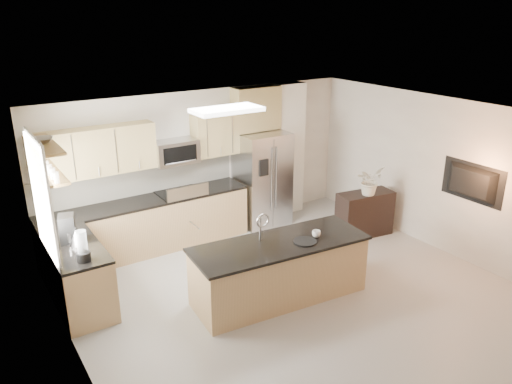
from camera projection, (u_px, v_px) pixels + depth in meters
floor at (313, 308)px, 6.94m from camera, size 6.50×6.50×0.00m
ceiling at (321, 124)px, 6.05m from camera, size 6.00×6.50×0.02m
wall_back at (202, 162)px, 9.05m from camera, size 6.00×0.02×2.60m
wall_left at (83, 288)px, 4.96m from camera, size 0.02×6.50×2.60m
wall_right at (461, 182)px, 8.02m from camera, size 0.02×6.50×2.60m
back_counter at (148, 225)px, 8.46m from camera, size 3.55×0.66×1.44m
left_counter at (78, 275)px, 6.87m from camera, size 0.66×1.50×0.92m
range at (182, 217)px, 8.77m from camera, size 0.76×0.64×1.14m
upper_cabinets at (134, 146)px, 8.08m from camera, size 3.50×0.33×0.75m
microwave at (176, 152)px, 8.47m from camera, size 0.76×0.40×0.40m
refrigerator at (262, 179)px, 9.44m from camera, size 0.92×0.78×1.78m
partition_column at (288, 149)px, 9.86m from camera, size 0.60×0.30×2.60m
window at (42, 199)px, 6.31m from camera, size 0.04×1.15×1.65m
shelf_lower at (47, 173)px, 6.35m from camera, size 0.30×1.20×0.04m
shelf_upper at (43, 145)px, 6.22m from camera, size 0.30×1.20×0.04m
ceiling_fixture at (227, 110)px, 7.12m from camera, size 1.00×0.50×0.06m
island at (279, 270)px, 7.06m from camera, size 2.58×1.13×1.29m
credenza at (364, 214)px, 9.08m from camera, size 1.07×0.57×0.82m
cup at (316, 234)px, 7.06m from camera, size 0.16×0.16×0.10m
platter at (305, 241)px, 6.92m from camera, size 0.34×0.34×0.02m
blender at (82, 248)px, 6.24m from camera, size 0.18×0.18×0.41m
kettle at (76, 237)px, 6.70m from camera, size 0.20×0.20×0.25m
coffee_maker at (68, 229)px, 6.76m from camera, size 0.26×0.29×0.38m
bowl at (42, 139)px, 6.23m from camera, size 0.42×0.42×0.08m
flower_vase at (370, 174)px, 8.73m from camera, size 0.79×0.71×0.77m
television at (469, 183)px, 7.80m from camera, size 0.14×1.08×0.62m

